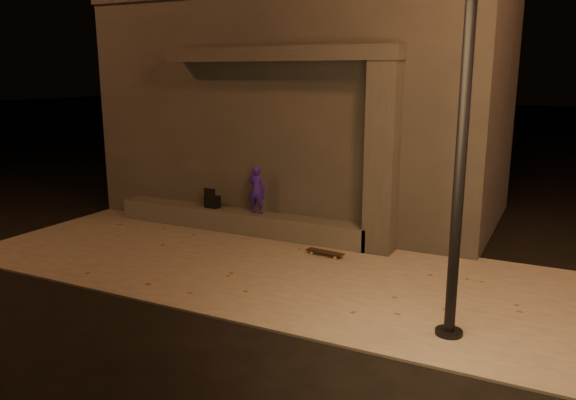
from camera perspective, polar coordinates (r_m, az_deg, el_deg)
The scene contains 10 objects.
ground at distance 8.65m, azimuth -9.68°, elevation -10.67°, with size 120.00×120.00×0.00m, color black.
sidewalk at distance 10.20m, azimuth -3.01°, elevation -6.68°, with size 11.00×4.40×0.04m, color #66635A.
building at distance 14.11m, azimuth 2.42°, elevation 9.47°, with size 9.00×5.10×5.22m.
ledge at distance 12.30m, azimuth -5.08°, elevation -2.12°, with size 6.00×0.55×0.45m, color #514F49.
column at distance 10.68m, azimuth 9.58°, elevation 4.11°, with size 0.55×0.55×3.60m, color #393734.
canopy at distance 11.45m, azimuth -0.89°, elevation 14.59°, with size 5.00×0.70×0.28m, color #393734.
skateboarder at distance 11.90m, azimuth -3.19°, elevation 1.05°, with size 0.37×0.25×1.03m, color #3019A4.
backpack at distance 12.57m, azimuth -7.70°, elevation -0.08°, with size 0.33×0.23×0.45m.
skateboard at distance 10.66m, azimuth 3.81°, elevation -5.32°, with size 0.77×0.28×0.08m.
street_lamp_0 at distance 7.19m, azimuth 17.98°, elevation 16.35°, with size 0.36×0.36×6.92m.
Camera 1 is at (4.78, -6.35, 3.41)m, focal length 35.00 mm.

